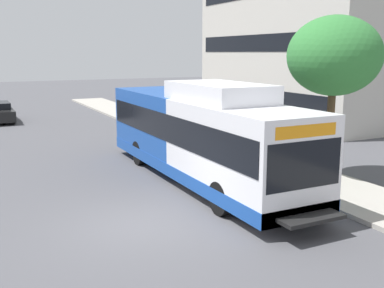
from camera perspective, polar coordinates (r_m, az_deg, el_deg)
ground_plane at (r=20.12m, az=-14.50°, el=-2.30°), size 120.00×120.00×0.00m
sidewalk_curb at (r=20.90m, az=5.82°, el=-1.29°), size 3.00×56.00×0.14m
transit_bus at (r=16.49m, az=0.93°, el=1.15°), size 2.58×12.25×3.65m
street_tree_near_stop at (r=17.25m, az=17.35°, el=10.41°), size 3.34×3.34×5.79m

